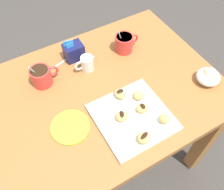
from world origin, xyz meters
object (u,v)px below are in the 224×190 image
at_px(pastry_plate_square, 133,117).
at_px(beignet_4, 165,119).
at_px(beignet_0, 120,94).
at_px(beignet_3, 139,95).
at_px(sugar_caddy, 74,51).
at_px(dining_table, 104,107).
at_px(beignet_1, 144,138).
at_px(cream_pitcher_white, 87,63).
at_px(ice_cream_bowl, 209,76).
at_px(beignet_2, 142,108).
at_px(coffee_mug_red_right, 124,43).
at_px(coffee_mug_red_left, 42,76).
at_px(saucer_lime_left, 70,127).
at_px(beignet_5, 122,117).

xyz_separation_m(pastry_plate_square, beignet_4, (0.09, -0.08, 0.03)).
height_order(beignet_0, beignet_3, beignet_0).
relative_size(sugar_caddy, beignet_3, 2.29).
bearing_deg(dining_table, beignet_1, -87.46).
height_order(beignet_0, beignet_1, same).
height_order(dining_table, cream_pitcher_white, cream_pitcher_white).
height_order(ice_cream_bowl, beignet_2, ice_cream_bowl).
distance_m(cream_pitcher_white, beignet_0, 0.23).
height_order(cream_pitcher_white, beignet_0, cream_pitcher_white).
xyz_separation_m(pastry_plate_square, cream_pitcher_white, (-0.04, 0.34, 0.03)).
height_order(pastry_plate_square, coffee_mug_red_right, coffee_mug_red_right).
relative_size(coffee_mug_red_left, cream_pitcher_white, 1.25).
xyz_separation_m(coffee_mug_red_left, beignet_1, (0.23, -0.47, -0.01)).
relative_size(saucer_lime_left, beignet_5, 3.28).
bearing_deg(saucer_lime_left, beignet_5, -21.32).
bearing_deg(ice_cream_bowl, dining_table, 156.34).
distance_m(cream_pitcher_white, beignet_4, 0.44).
relative_size(coffee_mug_red_left, beignet_2, 2.54).
height_order(sugar_caddy, ice_cream_bowl, sugar_caddy).
distance_m(cream_pitcher_white, ice_cream_bowl, 0.55).
height_order(saucer_lime_left, beignet_0, beignet_0).
distance_m(coffee_mug_red_left, beignet_0, 0.36).
bearing_deg(pastry_plate_square, coffee_mug_red_left, 124.53).
bearing_deg(coffee_mug_red_left, sugar_caddy, 21.66).
bearing_deg(pastry_plate_square, cream_pitcher_white, 96.12).
bearing_deg(pastry_plate_square, ice_cream_bowl, -0.46).
height_order(coffee_mug_red_left, ice_cream_bowl, coffee_mug_red_left).
distance_m(pastry_plate_square, beignet_0, 0.11).
bearing_deg(beignet_4, beignet_2, 118.67).
bearing_deg(beignet_2, coffee_mug_red_left, 129.60).
distance_m(beignet_1, beignet_5, 0.12).
bearing_deg(ice_cream_bowl, saucer_lime_left, 171.98).
height_order(pastry_plate_square, beignet_1, beignet_1).
bearing_deg(beignet_0, beignet_1, -97.34).
bearing_deg(ice_cream_bowl, beignet_0, 163.88).
bearing_deg(beignet_1, beignet_0, 82.66).
xyz_separation_m(saucer_lime_left, beignet_3, (0.31, -0.02, 0.03)).
bearing_deg(beignet_5, saucer_lime_left, 158.68).
xyz_separation_m(coffee_mug_red_right, saucer_lime_left, (-0.42, -0.27, -0.04)).
height_order(coffee_mug_red_right, beignet_4, coffee_mug_red_right).
height_order(sugar_caddy, beignet_3, sugar_caddy).
relative_size(saucer_lime_left, beignet_1, 2.96).
height_order(dining_table, beignet_3, beignet_3).
distance_m(ice_cream_bowl, beignet_5, 0.45).
relative_size(coffee_mug_red_right, saucer_lime_left, 0.84).
distance_m(pastry_plate_square, ice_cream_bowl, 0.40).
xyz_separation_m(dining_table, sugar_caddy, (-0.02, 0.25, 0.18)).
distance_m(beignet_1, beignet_3, 0.20).
bearing_deg(coffee_mug_red_right, coffee_mug_red_left, -180.00).
xyz_separation_m(dining_table, coffee_mug_red_left, (-0.21, 0.17, 0.18)).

